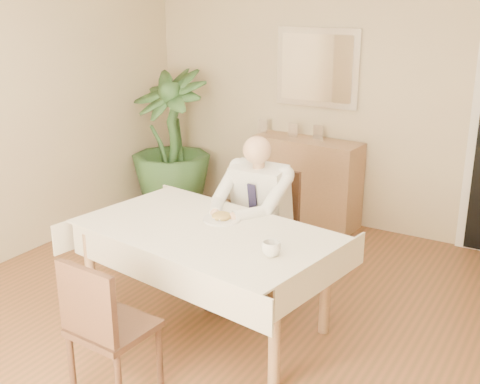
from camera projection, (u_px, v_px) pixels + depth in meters
The scene contains 16 objects.
room at pixel (211, 154), 3.71m from camera, with size 5.00×5.02×2.60m.
mirror at pixel (317, 68), 5.84m from camera, with size 0.86×0.04×0.76m.
dining_table at pixel (206, 240), 4.03m from camera, with size 1.86×1.26×0.75m.
chair_far at pixel (268, 220), 4.79m from camera, with size 0.45×0.45×0.92m.
chair_near at pixel (103, 324), 3.35m from camera, with size 0.44×0.44×0.88m.
seated_man at pixel (250, 211), 4.50m from camera, with size 0.48×0.72×1.24m.
plate at pixel (222, 219), 4.14m from camera, with size 0.26×0.26×0.02m, color white.
food at pixel (222, 216), 4.14m from camera, with size 0.14×0.14×0.06m, color olive.
knife at pixel (222, 221), 4.07m from camera, with size 0.01×0.01×0.13m, color silver.
fork at pixel (212, 218), 4.11m from camera, with size 0.01×0.01×0.13m, color silver.
coffee_mug at pixel (271, 249), 3.57m from camera, with size 0.12×0.12×0.09m, color white.
sideboard at pixel (306, 181), 6.07m from camera, with size 1.08×0.37×0.87m, color #9E774F.
photo_frame_left at pixel (263, 126), 6.18m from camera, with size 0.10×0.02×0.14m, color silver.
photo_frame_center at pixel (293, 130), 6.01m from camera, with size 0.10×0.02×0.14m, color silver.
photo_frame_right at pixel (318, 132), 5.92m from camera, with size 0.10×0.02×0.14m, color silver.
potted_palm at pixel (171, 141), 6.36m from camera, with size 0.83×0.83×1.49m, color #2A4E25.
Camera 1 is at (2.01, -2.99, 2.25)m, focal length 45.00 mm.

